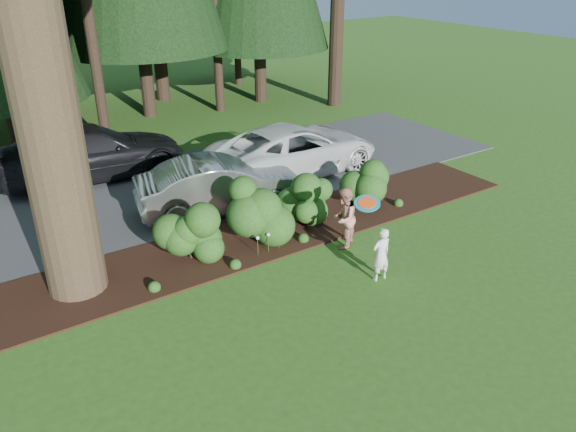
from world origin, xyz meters
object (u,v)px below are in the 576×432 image
at_px(car_silver_wagon, 221,185).
at_px(adult, 344,218).
at_px(car_dark_suv, 91,152).
at_px(frisbee, 367,203).
at_px(child, 381,254).
at_px(car_white_suv, 294,149).

xyz_separation_m(car_silver_wagon, adult, (1.54, -3.54, -0.02)).
relative_size(car_dark_suv, frisbee, 10.07).
height_order(adult, frisbee, frisbee).
height_order(child, adult, adult).
relative_size(adult, frisbee, 2.66).
bearing_deg(car_silver_wagon, car_white_suv, -57.04).
bearing_deg(child, adult, -97.08).
relative_size(car_white_suv, frisbee, 9.92).
bearing_deg(adult, car_silver_wagon, -102.43).
height_order(car_silver_wagon, adult, car_silver_wagon).
relative_size(car_white_suv, adult, 3.73).
bearing_deg(car_dark_suv, frisbee, -158.70).
bearing_deg(frisbee, car_silver_wagon, 102.31).
bearing_deg(car_white_suv, car_dark_suv, 57.10).
height_order(car_dark_suv, child, car_dark_suv).
relative_size(car_silver_wagon, car_white_suv, 0.80).
distance_m(car_silver_wagon, car_dark_suv, 5.11).
height_order(car_white_suv, adult, car_white_suv).
bearing_deg(child, frisbee, -60.44).
distance_m(car_dark_suv, adult, 8.96).
relative_size(car_dark_suv, adult, 3.78).
bearing_deg(car_white_suv, car_silver_wagon, 108.45).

